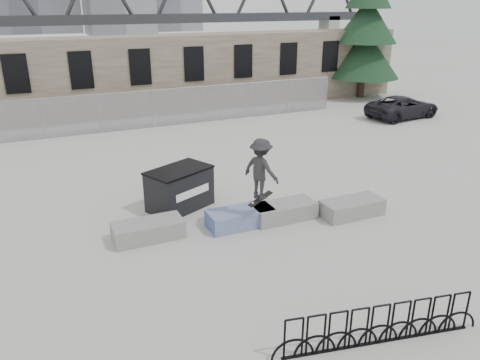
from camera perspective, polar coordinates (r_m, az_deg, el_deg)
name	(u,v)px	position (r m, az deg, el deg)	size (l,w,h in m)	color
ground	(256,220)	(14.72, 1.96, -4.86)	(120.00, 120.00, 0.00)	#B1B1AB
stone_wall	(136,75)	(29.01, -12.54, 12.33)	(36.00, 2.58, 4.50)	#695C4D
chainlink_fence	(153,108)	(25.63, -10.51, 8.59)	(22.06, 0.06, 2.02)	gray
planter_far_left	(148,230)	(13.74, -11.13, -5.95)	(2.00, 0.90, 0.52)	gray
planter_center_left	(240,217)	(14.24, 0.04, -4.53)	(2.00, 0.90, 0.52)	#3754A5
planter_center_right	(284,210)	(14.73, 5.35, -3.71)	(2.00, 0.90, 0.52)	gray
planter_offset	(352,207)	(15.32, 13.47, -3.22)	(2.00, 0.90, 0.52)	gray
dumpster	(180,188)	(15.40, -7.37, -1.02)	(2.40, 2.01, 1.36)	black
bike_rack	(380,325)	(10.06, 16.66, -16.58)	(4.42, 0.90, 0.90)	black
spruce_tree	(366,28)	(34.21, 15.14, 17.48)	(4.94, 4.94, 11.50)	#38281E
truss_bridge	(146,18)	(68.75, -11.45, 18.81)	(70.00, 3.00, 9.80)	#2D3033
suv	(403,107)	(29.06, 19.24, 8.42)	(2.10, 4.55, 1.26)	black
skateboarder	(261,169)	(13.29, 2.56, 1.33)	(1.11, 1.33, 1.98)	#262628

